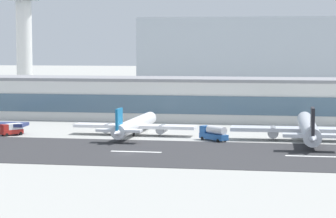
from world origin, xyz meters
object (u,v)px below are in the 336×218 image
(airliner_blue_tail_gate_1, at_px, (134,125))
(distant_hotel_block, at_px, (267,56))
(terminal_building, at_px, (164,98))
(airliner_black_tail_gate_2, at_px, (308,129))
(control_tower, at_px, (24,31))
(service_fuel_truck_1, at_px, (214,133))
(service_box_truck_0, at_px, (12,129))

(airliner_blue_tail_gate_1, bearing_deg, distant_hotel_block, -8.11)
(terminal_building, height_order, airliner_black_tail_gate_2, terminal_building)
(airliner_black_tail_gate_2, bearing_deg, distant_hotel_block, 3.88)
(control_tower, xyz_separation_m, airliner_blue_tail_gate_1, (68.09, -94.39, -28.13))
(distant_hotel_block, bearing_deg, service_fuel_truck_1, -92.29)
(terminal_building, xyz_separation_m, airliner_blue_tail_gate_1, (-0.28, -44.58, -4.18))
(control_tower, bearing_deg, service_fuel_truck_1, -48.17)
(control_tower, xyz_separation_m, service_fuel_truck_1, (90.74, -101.38, -28.92))
(control_tower, relative_size, service_fuel_truck_1, 6.12)
(terminal_building, relative_size, distant_hotel_block, 1.39)
(service_box_truck_0, xyz_separation_m, service_fuel_truck_1, (55.79, -1.50, 0.24))
(airliner_black_tail_gate_2, bearing_deg, terminal_building, 42.55)
(control_tower, distance_m, service_box_truck_0, 109.76)
(airliner_blue_tail_gate_1, bearing_deg, airliner_black_tail_gate_2, -93.23)
(terminal_building, distance_m, airliner_blue_tail_gate_1, 44.77)
(distant_hotel_block, xyz_separation_m, service_box_truck_0, (-63.25, -184.70, -17.72))
(airliner_black_tail_gate_2, height_order, service_box_truck_0, airliner_black_tail_gate_2)
(distant_hotel_block, xyz_separation_m, airliner_black_tail_gate_2, (16.70, -183.02, -16.23))
(terminal_building, xyz_separation_m, service_box_truck_0, (-33.42, -50.07, -5.20))
(terminal_building, bearing_deg, service_fuel_truck_1, -66.55)
(terminal_building, xyz_separation_m, distant_hotel_block, (29.83, 134.63, 12.52))
(distant_hotel_block, xyz_separation_m, airliner_blue_tail_gate_1, (-30.12, -179.21, -16.70))
(airliner_black_tail_gate_2, bearing_deg, control_tower, 48.15)
(airliner_black_tail_gate_2, distance_m, service_box_truck_0, 79.98)
(terminal_building, bearing_deg, airliner_black_tail_gate_2, -46.12)
(terminal_building, relative_size, service_fuel_truck_1, 22.64)
(control_tower, bearing_deg, distant_hotel_block, 40.82)
(airliner_black_tail_gate_2, bearing_deg, service_box_truck_0, 89.87)
(terminal_building, distance_m, airliner_black_tail_gate_2, 67.24)
(airliner_blue_tail_gate_1, distance_m, service_box_truck_0, 33.60)
(control_tower, distance_m, distant_hotel_block, 130.27)
(airliner_black_tail_gate_2, bearing_deg, airliner_blue_tail_gate_1, 84.01)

